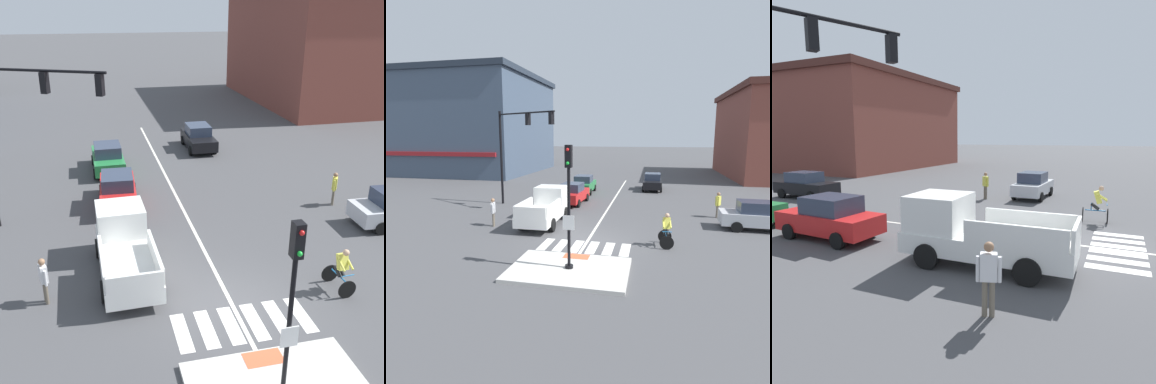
{
  "view_description": "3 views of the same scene",
  "coord_description": "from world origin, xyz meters",
  "views": [
    {
      "loc": [
        -4.17,
        -11.68,
        9.21
      ],
      "look_at": [
        -0.17,
        5.49,
        1.92
      ],
      "focal_mm": 42.8,
      "sensor_mm": 36.0,
      "label": 1
    },
    {
      "loc": [
        3.07,
        -15.79,
        5.26
      ],
      "look_at": [
        -1.38,
        3.92,
        1.86
      ],
      "focal_mm": 31.19,
      "sensor_mm": 36.0,
      "label": 2
    },
    {
      "loc": [
        -12.49,
        -0.65,
        3.83
      ],
      "look_at": [
        0.16,
        5.09,
        1.6
      ],
      "focal_mm": 32.16,
      "sensor_mm": 36.0,
      "label": 3
    }
  ],
  "objects": [
    {
      "name": "crosswalk_stripe_d",
      "position": [
        0.39,
        -0.77,
        0.0
      ],
      "size": [
        0.44,
        1.8,
        0.01
      ],
      "primitive_type": "cube",
      "color": "silver",
      "rests_on": "ground"
    },
    {
      "name": "car_silver_cross_right",
      "position": [
        8.96,
        4.27,
        0.81
      ],
      "size": [
        4.16,
        1.96,
        1.64
      ],
      "color": "silver",
      "rests_on": "ground"
    },
    {
      "name": "pickup_truck_white_westbound_near",
      "position": [
        -3.23,
        3.25,
        0.98
      ],
      "size": [
        2.14,
        5.14,
        2.08
      ],
      "color": "white",
      "rests_on": "ground"
    },
    {
      "name": "crosswalk_stripe_a",
      "position": [
        -1.94,
        -0.77,
        0.0
      ],
      "size": [
        0.44,
        1.8,
        0.01
      ],
      "primitive_type": "cube",
      "color": "silver",
      "rests_on": "ground"
    },
    {
      "name": "pedestrian_at_curb_left",
      "position": [
        -5.99,
        1.73,
        0.98
      ],
      "size": [
        0.33,
        0.52,
        1.67
      ],
      "color": "#6B6051",
      "rests_on": "ground"
    },
    {
      "name": "lane_centre_line",
      "position": [
        -0.03,
        10.0,
        0.0
      ],
      "size": [
        0.14,
        28.0,
        0.01
      ],
      "primitive_type": "cube",
      "color": "silver",
      "rests_on": "ground"
    },
    {
      "name": "car_red_westbound_far",
      "position": [
        -3.01,
        9.22,
        0.81
      ],
      "size": [
        2.01,
        4.19,
        1.64
      ],
      "color": "red",
      "rests_on": "ground"
    },
    {
      "name": "car_black_eastbound_distant",
      "position": [
        3.07,
        17.46,
        0.81
      ],
      "size": [
        1.89,
        4.12,
        1.64
      ],
      "color": "black",
      "rests_on": "ground"
    },
    {
      "name": "ground_plane",
      "position": [
        0.0,
        0.0,
        0.0
      ],
      "size": [
        300.0,
        300.0,
        0.0
      ],
      "primitive_type": "plane",
      "color": "#474749"
    },
    {
      "name": "pedestrian_waiting_far_side",
      "position": [
        7.27,
        6.86,
        0.98
      ],
      "size": [
        0.38,
        0.47,
        1.67
      ],
      "color": "#6B6051",
      "rests_on": "ground"
    },
    {
      "name": "crosswalk_stripe_e",
      "position": [
        1.16,
        -0.77,
        0.0
      ],
      "size": [
        0.44,
        1.8,
        0.01
      ],
      "primitive_type": "cube",
      "color": "silver",
      "rests_on": "ground"
    },
    {
      "name": "building_corner_right",
      "position": [
        23.43,
        31.57,
        5.54
      ],
      "size": [
        22.63,
        20.31,
        11.05
      ],
      "color": "brown",
      "rests_on": "ground"
    },
    {
      "name": "cyclist",
      "position": [
        3.8,
        0.16,
        0.87
      ],
      "size": [
        0.72,
        1.13,
        1.68
      ],
      "color": "black",
      "rests_on": "ground"
    },
    {
      "name": "crosswalk_stripe_b",
      "position": [
        -1.16,
        -0.77,
        0.0
      ],
      "size": [
        0.44,
        1.8,
        0.01
      ],
      "primitive_type": "cube",
      "color": "silver",
      "rests_on": "ground"
    },
    {
      "name": "crosswalk_stripe_f",
      "position": [
        1.94,
        -0.77,
        0.0
      ],
      "size": [
        0.44,
        1.8,
        0.01
      ],
      "primitive_type": "cube",
      "color": "silver",
      "rests_on": "ground"
    },
    {
      "name": "crosswalk_stripe_c",
      "position": [
        -0.39,
        -0.77,
        0.0
      ],
      "size": [
        0.44,
        1.8,
        0.01
      ],
      "primitive_type": "cube",
      "color": "silver",
      "rests_on": "ground"
    }
  ]
}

